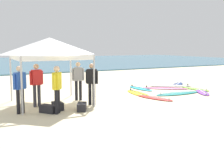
# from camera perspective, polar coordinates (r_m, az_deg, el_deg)

# --- Properties ---
(ground_plane) EXTENTS (80.00, 80.00, 0.00)m
(ground_plane) POSITION_cam_1_polar(r_m,az_deg,el_deg) (12.40, 0.53, -5.08)
(ground_plane) COLOR beige
(sea) EXTENTS (80.00, 36.00, 0.10)m
(sea) POSITION_cam_1_polar(r_m,az_deg,el_deg) (41.68, -20.05, 2.45)
(sea) COLOR #386B84
(sea) RESTS_ON ground
(canopy_tent) EXTENTS (2.87, 2.87, 2.75)m
(canopy_tent) POSITION_cam_1_polar(r_m,az_deg,el_deg) (11.25, -13.24, 5.86)
(canopy_tent) COLOR #B7B7BC
(canopy_tent) RESTS_ON ground
(surfboard_yellow) EXTENTS (0.87, 2.29, 0.19)m
(surfboard_yellow) POSITION_cam_1_polar(r_m,az_deg,el_deg) (13.48, 5.66, -4.05)
(surfboard_yellow) COLOR yellow
(surfboard_yellow) RESTS_ON ground
(surfboard_pink) EXTENTS (2.45, 2.10, 0.19)m
(surfboard_pink) POSITION_cam_1_polar(r_m,az_deg,el_deg) (15.41, 11.27, -2.87)
(surfboard_pink) COLOR pink
(surfboard_pink) RESTS_ON ground
(surfboard_cyan) EXTENTS (0.64, 1.99, 0.19)m
(surfboard_cyan) POSITION_cam_1_polar(r_m,az_deg,el_deg) (15.07, 6.07, -2.98)
(surfboard_cyan) COLOR #23B2CC
(surfboard_cyan) RESTS_ON ground
(surfboard_lime) EXTENTS (0.66, 1.87, 0.19)m
(surfboard_lime) POSITION_cam_1_polar(r_m,az_deg,el_deg) (15.56, 17.41, -2.94)
(surfboard_lime) COLOR #7AD12D
(surfboard_lime) RESTS_ON ground
(surfboard_teal) EXTENTS (2.61, 0.81, 0.19)m
(surfboard_teal) POSITION_cam_1_polar(r_m,az_deg,el_deg) (13.83, 13.90, -3.94)
(surfboard_teal) COLOR #19847F
(surfboard_teal) RESTS_ON ground
(surfboard_navy) EXTENTS (1.82, 1.60, 0.19)m
(surfboard_navy) POSITION_cam_1_polar(r_m,az_deg,el_deg) (17.14, 13.92, -2.03)
(surfboard_navy) COLOR navy
(surfboard_navy) RESTS_ON ground
(surfboard_white) EXTENTS (2.50, 1.84, 0.19)m
(surfboard_white) POSITION_cam_1_polar(r_m,az_deg,el_deg) (16.45, 12.51, -2.34)
(surfboard_white) COLOR white
(surfboard_white) RESTS_ON ground
(surfboard_purple) EXTENTS (1.41, 1.81, 0.19)m
(surfboard_purple) POSITION_cam_1_polar(r_m,az_deg,el_deg) (14.50, 18.82, -3.63)
(surfboard_purple) COLOR purple
(surfboard_purple) RESTS_ON ground
(surfboard_red) EXTENTS (1.06, 2.04, 0.19)m
(surfboard_red) POSITION_cam_1_polar(r_m,az_deg,el_deg) (12.45, 9.08, -4.94)
(surfboard_red) COLOR red
(surfboard_red) RESTS_ON ground
(person_grey) EXTENTS (0.53, 0.32, 1.71)m
(person_grey) POSITION_cam_1_polar(r_m,az_deg,el_deg) (11.85, -7.25, -0.81)
(person_grey) COLOR black
(person_grey) RESTS_ON ground
(person_black) EXTENTS (0.40, 0.44, 1.71)m
(person_black) POSITION_cam_1_polar(r_m,az_deg,el_deg) (10.83, -4.35, -1.41)
(person_black) COLOR black
(person_black) RESTS_ON ground
(person_yellow) EXTENTS (0.39, 0.46, 1.71)m
(person_yellow) POSITION_cam_1_polar(r_m,az_deg,el_deg) (9.61, -11.70, -2.47)
(person_yellow) COLOR black
(person_yellow) RESTS_ON ground
(person_red) EXTENTS (0.54, 0.28, 1.71)m
(person_red) POSITION_cam_1_polar(r_m,az_deg,el_deg) (10.91, -15.87, -1.58)
(person_red) COLOR #383842
(person_red) RESTS_ON ground
(person_blue) EXTENTS (0.50, 0.36, 1.71)m
(person_blue) POSITION_cam_1_polar(r_m,az_deg,el_deg) (9.98, -19.14, -2.37)
(person_blue) COLOR black
(person_blue) RESTS_ON ground
(gear_bag_near_tent) EXTENTS (0.62, 0.67, 0.28)m
(gear_bag_near_tent) POSITION_cam_1_polar(r_m,az_deg,el_deg) (9.96, -13.48, -7.18)
(gear_bag_near_tent) COLOR #232328
(gear_bag_near_tent) RESTS_ON ground
(gear_bag_by_pole) EXTENTS (0.33, 0.60, 0.28)m
(gear_bag_by_pole) POSITION_cam_1_polar(r_m,az_deg,el_deg) (10.38, -11.59, -6.60)
(gear_bag_by_pole) COLOR #232328
(gear_bag_by_pole) RESTS_ON ground
(gear_bag_on_sand) EXTENTS (0.56, 0.68, 0.28)m
(gear_bag_on_sand) POSITION_cam_1_polar(r_m,az_deg,el_deg) (10.08, -6.49, -6.89)
(gear_bag_on_sand) COLOR #232328
(gear_bag_on_sand) RESTS_ON ground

